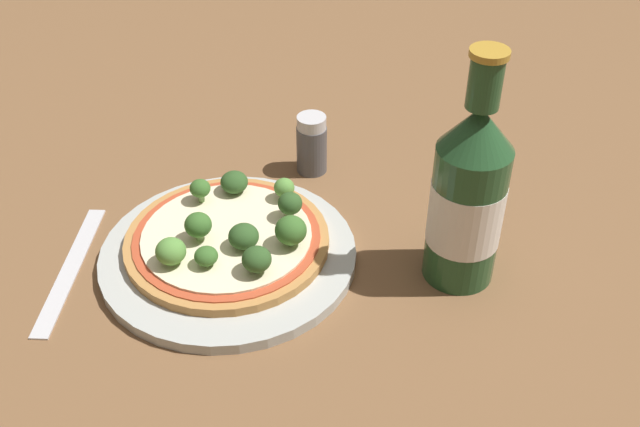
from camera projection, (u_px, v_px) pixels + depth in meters
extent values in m
plane|color=brown|center=(227.00, 244.00, 0.79)|extent=(3.00, 3.00, 0.00)
cylinder|color=#B2B7B2|center=(232.00, 254.00, 0.77)|extent=(0.26, 0.26, 0.01)
cylinder|color=#B77F42|center=(230.00, 240.00, 0.77)|extent=(0.21, 0.21, 0.01)
cylinder|color=#B74728|center=(230.00, 236.00, 0.76)|extent=(0.19, 0.19, 0.00)
cylinder|color=beige|center=(230.00, 235.00, 0.76)|extent=(0.17, 0.17, 0.00)
cylinder|color=#7A9E5B|center=(199.00, 235.00, 0.75)|extent=(0.01, 0.01, 0.01)
ellipsoid|color=#386628|center=(198.00, 225.00, 0.74)|extent=(0.03, 0.03, 0.02)
cylinder|color=#7A9E5B|center=(290.00, 213.00, 0.78)|extent=(0.01, 0.01, 0.01)
ellipsoid|color=#2D5123|center=(290.00, 203.00, 0.77)|extent=(0.03, 0.03, 0.02)
cylinder|color=#7A9E5B|center=(284.00, 195.00, 0.81)|extent=(0.01, 0.01, 0.01)
ellipsoid|color=#568E3D|center=(284.00, 188.00, 0.80)|extent=(0.02, 0.02, 0.02)
cylinder|color=#7A9E5B|center=(257.00, 268.00, 0.71)|extent=(0.01, 0.01, 0.01)
ellipsoid|color=#2D5123|center=(257.00, 259.00, 0.71)|extent=(0.03, 0.03, 0.02)
cylinder|color=#7A9E5B|center=(172.00, 260.00, 0.72)|extent=(0.01, 0.01, 0.01)
ellipsoid|color=#568E3D|center=(171.00, 251.00, 0.72)|extent=(0.03, 0.03, 0.03)
cylinder|color=#7A9E5B|center=(244.00, 244.00, 0.74)|extent=(0.01, 0.01, 0.01)
ellipsoid|color=#2D5123|center=(244.00, 236.00, 0.74)|extent=(0.03, 0.03, 0.02)
cylinder|color=#7A9E5B|center=(235.00, 189.00, 0.82)|extent=(0.01, 0.01, 0.01)
ellipsoid|color=#2D5123|center=(234.00, 182.00, 0.81)|extent=(0.03, 0.03, 0.02)
cylinder|color=#7A9E5B|center=(291.00, 241.00, 0.74)|extent=(0.01, 0.01, 0.01)
ellipsoid|color=#386628|center=(291.00, 230.00, 0.74)|extent=(0.03, 0.03, 0.03)
cylinder|color=#7A9E5B|center=(207.00, 262.00, 0.72)|extent=(0.01, 0.01, 0.01)
ellipsoid|color=#386628|center=(206.00, 256.00, 0.72)|extent=(0.02, 0.02, 0.02)
cylinder|color=#7A9E5B|center=(201.00, 197.00, 0.80)|extent=(0.01, 0.01, 0.01)
ellipsoid|color=#386628|center=(200.00, 188.00, 0.79)|extent=(0.02, 0.02, 0.02)
cylinder|color=#234C28|center=(465.00, 214.00, 0.71)|extent=(0.07, 0.07, 0.15)
cylinder|color=silver|center=(466.00, 212.00, 0.71)|extent=(0.07, 0.07, 0.07)
cone|color=#234C28|center=(478.00, 128.00, 0.65)|extent=(0.07, 0.07, 0.04)
cylinder|color=#234C28|center=(485.00, 82.00, 0.62)|extent=(0.03, 0.03, 0.05)
cylinder|color=#B7892D|center=(490.00, 53.00, 0.61)|extent=(0.03, 0.03, 0.01)
cylinder|color=#4C4C51|center=(312.00, 149.00, 0.88)|extent=(0.04, 0.04, 0.06)
cylinder|color=silver|center=(312.00, 122.00, 0.86)|extent=(0.03, 0.03, 0.01)
cube|color=silver|center=(71.00, 268.00, 0.76)|extent=(0.06, 0.19, 0.00)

